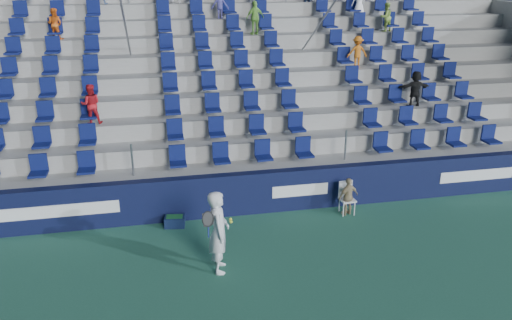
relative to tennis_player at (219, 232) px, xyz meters
The scene contains 7 objects.
ground 1.55m from the tennis_player, 23.57° to the right, with size 70.00×70.00×0.00m, color #2C674E.
sponsor_wall 2.91m from the tennis_player, 67.30° to the left, with size 24.00×0.32×1.20m.
grandstand 7.92m from the tennis_player, 81.85° to the left, with size 24.00×8.17×6.63m.
tennis_player is the anchor object (origin of this frame).
line_judge_chair 4.43m from the tennis_player, 29.33° to the left, with size 0.43×0.44×0.92m.
line_judge 4.36m from the tennis_player, 27.66° to the left, with size 0.64×0.26×1.08m, color tan.
ball_bin 2.57m from the tennis_player, 111.62° to the left, with size 0.56×0.41×0.29m.
Camera 1 is at (-2.24, -9.20, 6.38)m, focal length 35.00 mm.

